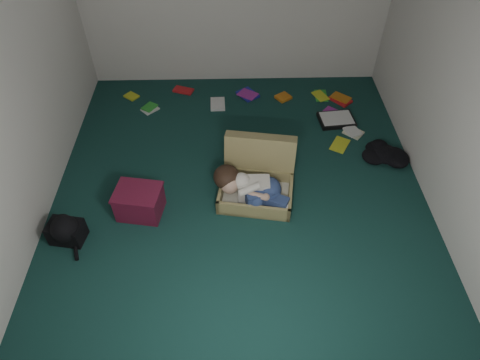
{
  "coord_description": "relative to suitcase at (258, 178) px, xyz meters",
  "views": [
    {
      "loc": [
        -0.08,
        -3.15,
        3.45
      ],
      "look_at": [
        0.0,
        -0.15,
        0.35
      ],
      "focal_mm": 32.0,
      "sensor_mm": 36.0,
      "label": 1
    }
  ],
  "objects": [
    {
      "name": "wall_right",
      "position": [
        1.81,
        -0.06,
        1.13
      ],
      "size": [
        0.0,
        4.5,
        4.5
      ],
      "primitive_type": "plane",
      "rotation": [
        1.57,
        0.0,
        -1.57
      ],
      "color": "silver",
      "rests_on": "ground"
    },
    {
      "name": "person",
      "position": [
        -0.08,
        -0.18,
        0.04
      ],
      "size": [
        0.8,
        0.49,
        0.35
      ],
      "rotation": [
        0.0,
        0.0,
        -0.16
      ],
      "color": "silver",
      "rests_on": "suitcase"
    },
    {
      "name": "wall_left",
      "position": [
        -2.19,
        -0.06,
        1.13
      ],
      "size": [
        0.0,
        4.5,
        4.5
      ],
      "primitive_type": "plane",
      "rotation": [
        1.57,
        0.0,
        1.57
      ],
      "color": "silver",
      "rests_on": "ground"
    },
    {
      "name": "backpack",
      "position": [
        -1.89,
        -0.63,
        -0.05
      ],
      "size": [
        0.46,
        0.39,
        0.24
      ],
      "primitive_type": null,
      "rotation": [
        0.0,
        0.0,
        -0.18
      ],
      "color": "black",
      "rests_on": "floor"
    },
    {
      "name": "paper_tray",
      "position": [
        1.09,
        1.16,
        -0.14
      ],
      "size": [
        0.47,
        0.38,
        0.06
      ],
      "rotation": [
        0.0,
        0.0,
        0.11
      ],
      "color": "black",
      "rests_on": "floor"
    },
    {
      "name": "suitcase",
      "position": [
        0.0,
        0.0,
        0.0
      ],
      "size": [
        0.87,
        0.86,
        0.56
      ],
      "rotation": [
        0.0,
        0.0,
        -0.16
      ],
      "color": "#9B8D55",
      "rests_on": "floor"
    },
    {
      "name": "floor",
      "position": [
        -0.19,
        -0.06,
        -0.17
      ],
      "size": [
        4.5,
        4.5,
        0.0
      ],
      "primitive_type": "plane",
      "color": "#133732",
      "rests_on": "ground"
    },
    {
      "name": "wall_front",
      "position": [
        -0.19,
        -2.31,
        1.13
      ],
      "size": [
        4.5,
        0.0,
        4.5
      ],
      "primitive_type": "plane",
      "rotation": [
        -1.57,
        0.0,
        0.0
      ],
      "color": "silver",
      "rests_on": "ground"
    },
    {
      "name": "clothing_pile",
      "position": [
        1.51,
        0.49,
        -0.11
      ],
      "size": [
        0.48,
        0.44,
        0.12
      ],
      "primitive_type": null,
      "rotation": [
        0.0,
        0.0,
        -0.35
      ],
      "color": "black",
      "rests_on": "floor"
    },
    {
      "name": "book_scatter",
      "position": [
        0.14,
        1.49,
        -0.16
      ],
      "size": [
        3.12,
        1.47,
        0.02
      ],
      "color": "#C7D124",
      "rests_on": "floor"
    },
    {
      "name": "maroon_bin",
      "position": [
        -1.22,
        -0.31,
        -0.01
      ],
      "size": [
        0.51,
        0.43,
        0.32
      ],
      "rotation": [
        0.0,
        0.0,
        -0.17
      ],
      "color": "maroon",
      "rests_on": "floor"
    }
  ]
}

